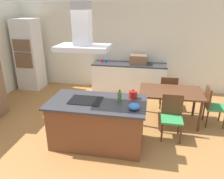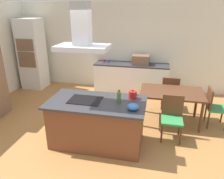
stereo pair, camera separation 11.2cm
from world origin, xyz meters
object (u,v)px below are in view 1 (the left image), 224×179
tea_kettle (133,95)px  chair_facing_back_wall (168,90)px  dining_table (171,94)px  chair_facing_island (172,114)px  mixing_bowl (134,107)px  range_hood (83,35)px  countertop_microwave (139,60)px  coffee_mug_blue (106,61)px  olive_oil_bottle (120,97)px  wall_oven_stack (29,55)px  chair_at_right_end (212,104)px  cooktop (86,100)px  coffee_mug_red (102,61)px

tea_kettle → chair_facing_back_wall: bearing=63.6°
dining_table → chair_facing_island: 0.68m
mixing_bowl → range_hood: size_ratio=0.22×
dining_table → chair_facing_island: chair_facing_island is taller
countertop_microwave → coffee_mug_blue: 1.03m
mixing_bowl → chair_facing_back_wall: 2.22m
coffee_mug_blue → dining_table: size_ratio=0.06×
dining_table → chair_facing_back_wall: 0.68m
tea_kettle → chair_facing_island: tea_kettle is taller
tea_kettle → chair_facing_island: 0.94m
olive_oil_bottle → dining_table: (1.01, 1.15, -0.33)m
countertop_microwave → wall_oven_stack: 3.46m
coffee_mug_blue → chair_at_right_end: size_ratio=0.10×
olive_oil_bottle → chair_facing_back_wall: bearing=61.0°
olive_oil_bottle → chair_facing_island: (1.01, 0.48, -0.49)m
cooktop → wall_oven_stack: 3.77m
wall_oven_stack → tea_kettle: bearing=-33.8°
tea_kettle → wall_oven_stack: (-3.54, 2.37, 0.13)m
coffee_mug_red → coffee_mug_blue: bearing=-4.2°
tea_kettle → coffee_mug_red: tea_kettle is taller
olive_oil_bottle → chair_facing_back_wall: (1.01, 1.81, -0.49)m
cooktop → chair_facing_island: (1.64, 0.52, -0.40)m
coffee_mug_red → dining_table: 2.69m
wall_oven_stack → chair_facing_island: bearing=-26.2°
coffee_mug_red → dining_table: coffee_mug_red is taller
wall_oven_stack → chair_at_right_end: 5.47m
mixing_bowl → olive_oil_bottle: bearing=139.4°
wall_oven_stack → chair_at_right_end: size_ratio=2.47×
range_hood → chair_facing_island: bearing=17.7°
mixing_bowl → dining_table: bearing=62.8°
wall_oven_stack → range_hood: size_ratio=2.44×
countertop_microwave → coffee_mug_red: (-1.16, 0.06, -0.09)m
cooktop → coffee_mug_red: bearing=97.4°
wall_oven_stack → chair_facing_back_wall: bearing=-10.4°
cooktop → chair_at_right_end: 2.85m
cooktop → olive_oil_bottle: bearing=3.9°
countertop_microwave → dining_table: countertop_microwave is taller
dining_table → range_hood: size_ratio=1.56×
chair_facing_island → coffee_mug_red: bearing=129.9°
dining_table → chair_facing_back_wall: chair_facing_back_wall is taller
mixing_bowl → range_hood: 1.49m
cooktop → chair_at_right_end: size_ratio=0.67×
chair_facing_island → chair_facing_back_wall: 1.33m
coffee_mug_red → chair_facing_back_wall: coffee_mug_red is taller
olive_oil_bottle → range_hood: 1.27m
coffee_mug_red → range_hood: (0.38, -2.94, 1.16)m
mixing_bowl → dining_table: size_ratio=0.14×
range_hood → olive_oil_bottle: bearing=3.9°
tea_kettle → range_hood: range_hood is taller
cooktop → dining_table: size_ratio=0.43×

